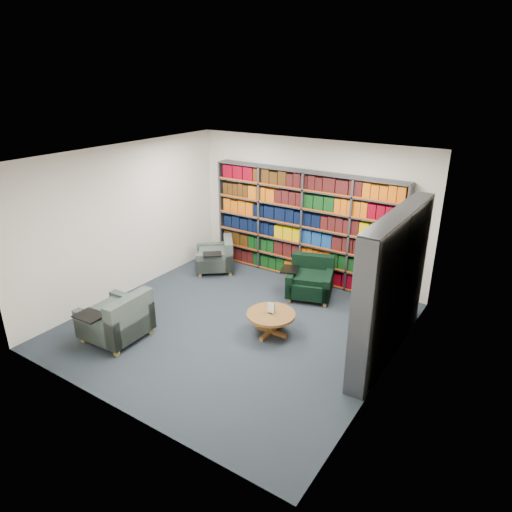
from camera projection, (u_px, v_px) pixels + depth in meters
The scene contains 7 objects.
room_shell at pixel (235, 247), 7.15m from camera, with size 5.02×5.02×2.82m.
bookshelf_back at pixel (304, 226), 9.08m from camera, with size 4.00×0.28×2.20m.
bookshelf_right at pixel (392, 286), 6.54m from camera, with size 0.28×2.50×2.20m.
chair_teal_left at pixel (218, 258), 9.71m from camera, with size 1.08×1.08×0.70m.
chair_green_right at pixel (310, 280), 8.62m from camera, with size 1.06×1.01×0.73m.
chair_teal_front at pixel (119, 321), 7.15m from camera, with size 0.92×1.06×0.80m.
coffee_table at pixel (271, 317), 7.32m from camera, with size 0.79×0.79×0.55m.
Camera 1 is at (3.94, -5.41, 3.95)m, focal length 32.00 mm.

